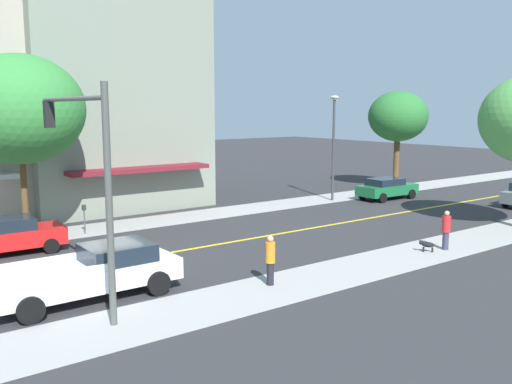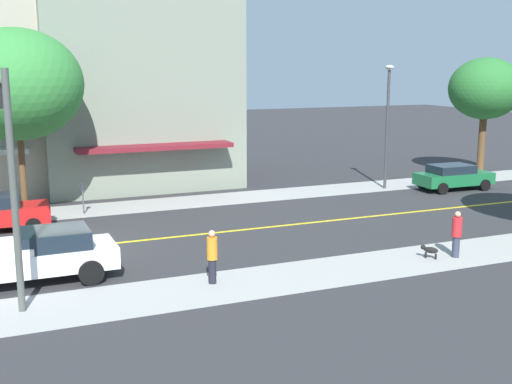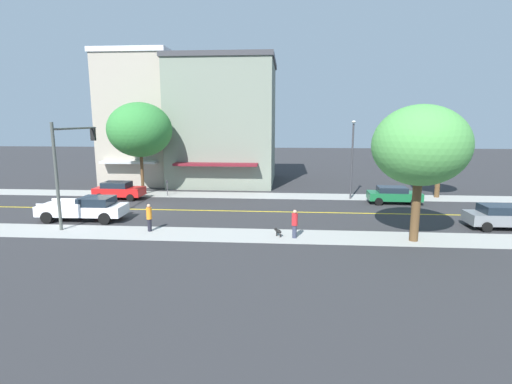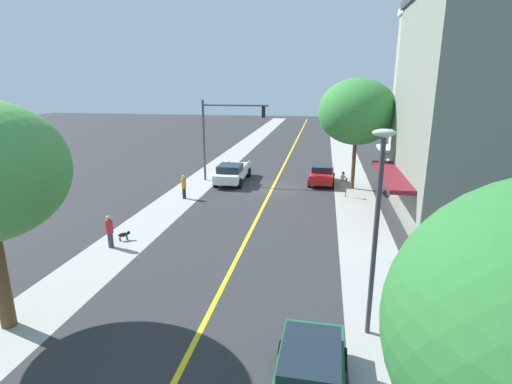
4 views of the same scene
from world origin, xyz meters
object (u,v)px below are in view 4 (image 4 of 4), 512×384
(traffic_light_mast, at_px, (223,127))
(small_dog, at_px, (124,235))
(fire_hydrant, at_px, (343,176))
(pedestrian_red_shirt, at_px, (110,231))
(street_tree_right_corner, at_px, (357,112))
(parking_meter, at_px, (346,185))
(red_sedan_left_curb, at_px, (322,174))
(pedestrian_orange_shirt, at_px, (184,186))
(street_lamp, at_px, (377,215))
(white_pickup_truck, at_px, (232,172))
(green_sedan_left_curb, at_px, (310,374))

(traffic_light_mast, height_order, small_dog, traffic_light_mast)
(fire_hydrant, relative_size, pedestrian_red_shirt, 0.50)
(street_tree_right_corner, bearing_deg, fire_hydrant, -75.12)
(parking_meter, xyz_separation_m, traffic_light_mast, (10.10, -3.35, 3.64))
(red_sedan_left_curb, bearing_deg, small_dog, -33.83)
(pedestrian_orange_shirt, bearing_deg, red_sedan_left_curb, -165.47)
(traffic_light_mast, relative_size, red_sedan_left_curb, 1.58)
(pedestrian_red_shirt, bearing_deg, red_sedan_left_curb, -179.16)
(street_lamp, distance_m, red_sedan_left_curb, 20.94)
(street_tree_right_corner, bearing_deg, street_lamp, 88.03)
(red_sedan_left_curb, xyz_separation_m, small_dog, (10.32, 14.38, -0.49))
(red_sedan_left_curb, distance_m, pedestrian_red_shirt, 18.63)
(traffic_light_mast, xyz_separation_m, street_lamp, (-10.06, 20.09, -0.36))
(fire_hydrant, distance_m, white_pickup_truck, 9.46)
(street_tree_right_corner, xyz_separation_m, small_dog, (12.74, 13.08, -5.71))
(pedestrian_red_shirt, bearing_deg, street_tree_right_corner, 172.63)
(street_tree_right_corner, bearing_deg, green_sedan_left_curb, 83.68)
(fire_hydrant, distance_m, pedestrian_red_shirt, 20.53)
(street_tree_right_corner, bearing_deg, red_sedan_left_curb, -28.27)
(fire_hydrant, bearing_deg, pedestrian_orange_shirt, 32.12)
(street_tree_right_corner, height_order, white_pickup_truck, street_tree_right_corner)
(traffic_light_mast, distance_m, white_pickup_truck, 3.83)
(parking_meter, height_order, white_pickup_truck, white_pickup_truck)
(white_pickup_truck, distance_m, small_dog, 13.86)
(parking_meter, bearing_deg, street_tree_right_corner, -103.83)
(parking_meter, relative_size, pedestrian_red_shirt, 0.84)
(red_sedan_left_curb, xyz_separation_m, green_sedan_left_curb, (0.08, 23.86, -0.05))
(parking_meter, bearing_deg, pedestrian_red_shirt, 43.01)
(fire_hydrant, relative_size, traffic_light_mast, 0.13)
(street_tree_right_corner, bearing_deg, pedestrian_red_shirt, 47.32)
(traffic_light_mast, xyz_separation_m, pedestrian_red_shirt, (2.24, 14.86, -3.68))
(small_dog, bearing_deg, street_lamp, -65.01)
(green_sedan_left_curb, bearing_deg, traffic_light_mast, -159.07)
(parking_meter, distance_m, small_dog, 16.06)
(street_lamp, bearing_deg, parking_meter, -90.12)
(pedestrian_orange_shirt, bearing_deg, parking_meter, 173.77)
(red_sedan_left_curb, xyz_separation_m, pedestrian_red_shirt, (10.55, 15.36, 0.10))
(fire_hydrant, bearing_deg, green_sedan_left_curb, 85.69)
(street_tree_right_corner, height_order, street_lamp, street_tree_right_corner)
(parking_meter, distance_m, green_sedan_left_curb, 20.10)
(street_tree_right_corner, xyz_separation_m, parking_meter, (0.63, 2.55, -5.09))
(fire_hydrant, relative_size, red_sedan_left_curb, 0.20)
(street_lamp, bearing_deg, fire_hydrant, -90.11)
(fire_hydrant, bearing_deg, street_tree_right_corner, 104.88)
(small_dog, bearing_deg, pedestrian_orange_shirt, 48.76)
(fire_hydrant, bearing_deg, pedestrian_red_shirt, 53.03)
(pedestrian_orange_shirt, relative_size, pedestrian_red_shirt, 1.02)
(white_pickup_truck, xyz_separation_m, small_dog, (2.85, 13.55, -0.54))
(street_tree_right_corner, relative_size, white_pickup_truck, 1.43)
(fire_hydrant, xyz_separation_m, pedestrian_orange_shirt, (11.63, 7.30, 0.51))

